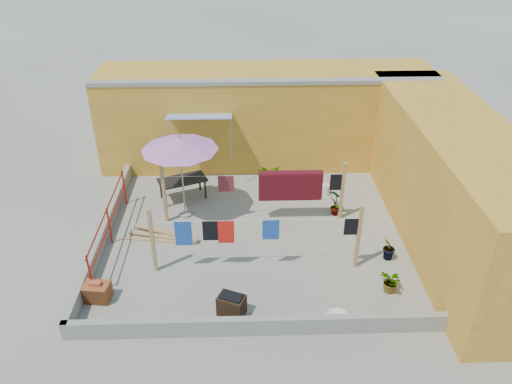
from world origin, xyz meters
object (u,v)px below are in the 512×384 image
at_px(brick_stack, 97,292).
at_px(green_hose, 304,177).
at_px(white_basin, 337,317).
at_px(water_jug_b, 325,189).
at_px(brazier, 232,305).
at_px(outdoor_table, 182,181).
at_px(water_jug_a, 337,206).
at_px(patio_umbrella, 179,144).
at_px(plant_back_a, 267,177).

xyz_separation_m(brick_stack, green_hose, (5.43, 5.61, -0.19)).
bearing_deg(white_basin, water_jug_b, 84.33).
xyz_separation_m(brazier, green_hose, (2.32, 6.17, -0.22)).
bearing_deg(outdoor_table, brazier, -72.92).
distance_m(white_basin, water_jug_a, 4.49).
height_order(patio_umbrella, brazier, patio_umbrella).
relative_size(brazier, water_jug_b, 1.80).
distance_m(brick_stack, white_basin, 5.51).
distance_m(water_jug_a, plant_back_a, 2.46).
distance_m(brazier, green_hose, 6.59).
bearing_deg(plant_back_a, water_jug_b, -13.76).
xyz_separation_m(outdoor_table, brick_stack, (-1.57, -4.46, -0.38)).
bearing_deg(water_jug_b, white_basin, -95.67).
bearing_deg(green_hose, outdoor_table, -163.43).
distance_m(outdoor_table, green_hose, 4.07).
bearing_deg(white_basin, brick_stack, 171.74).
relative_size(patio_umbrella, outdoor_table, 1.70).
xyz_separation_m(outdoor_table, water_jug_b, (4.41, 0.10, -0.43)).
relative_size(water_jug_a, water_jug_b, 0.90).
xyz_separation_m(green_hose, plant_back_a, (-1.25, -0.61, 0.38)).
distance_m(water_jug_b, plant_back_a, 1.87).
height_order(water_jug_a, green_hose, water_jug_a).
bearing_deg(brick_stack, water_jug_b, 37.33).
height_order(brick_stack, water_jug_a, brick_stack).
relative_size(brazier, white_basin, 1.33).
distance_m(patio_umbrella, plant_back_a, 3.45).
bearing_deg(patio_umbrella, outdoor_table, 98.17).
relative_size(water_jug_a, green_hose, 0.72).
relative_size(patio_umbrella, water_jug_b, 6.99).
bearing_deg(patio_umbrella, brick_stack, -115.99).
bearing_deg(patio_umbrella, white_basin, -48.87).
bearing_deg(water_jug_a, outdoor_table, 169.84).
height_order(brazier, water_jug_b, brazier).
xyz_separation_m(brazier, white_basin, (2.34, -0.23, -0.21)).
bearing_deg(water_jug_a, brazier, -126.42).
bearing_deg(outdoor_table, patio_umbrella, -81.83).
height_order(patio_umbrella, water_jug_a, patio_umbrella).
xyz_separation_m(white_basin, plant_back_a, (-1.27, 5.79, 0.37)).
xyz_separation_m(outdoor_table, water_jug_a, (4.63, -0.83, -0.45)).
relative_size(patio_umbrella, green_hose, 5.62).
bearing_deg(white_basin, patio_umbrella, 131.13).
bearing_deg(brazier, patio_umbrella, 109.10).
bearing_deg(water_jug_a, green_hose, 111.29).
bearing_deg(green_hose, plant_back_a, -154.00).
height_order(water_jug_a, water_jug_b, water_jug_b).
bearing_deg(patio_umbrella, water_jug_b, 13.98).
distance_m(brick_stack, water_jug_a, 7.18).
distance_m(water_jug_b, green_hose, 1.19).
height_order(patio_umbrella, outdoor_table, patio_umbrella).
xyz_separation_m(brazier, plant_back_a, (1.07, 5.56, 0.16)).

